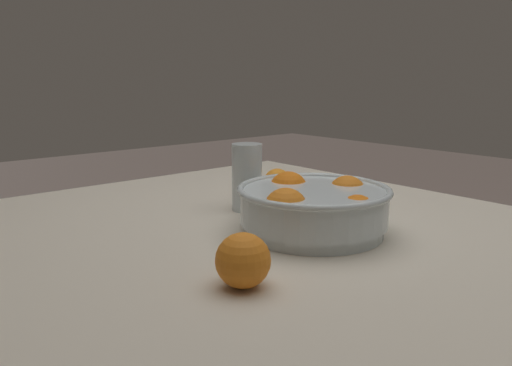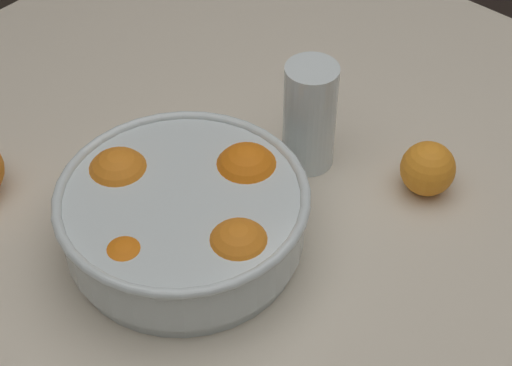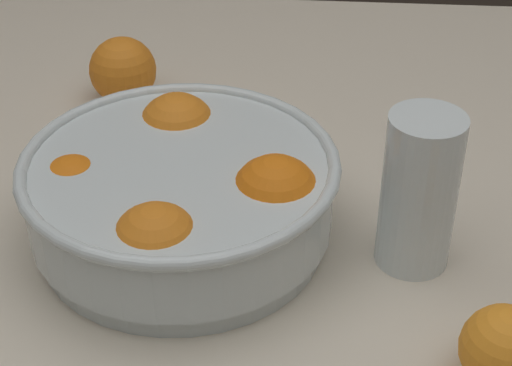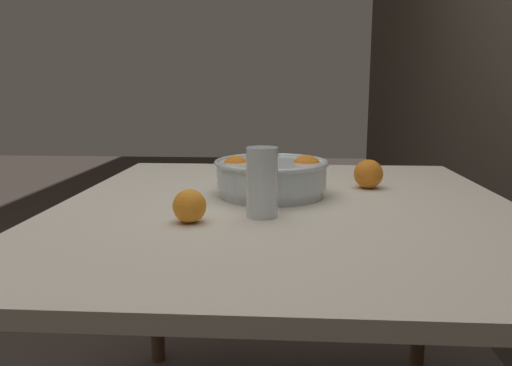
# 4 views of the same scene
# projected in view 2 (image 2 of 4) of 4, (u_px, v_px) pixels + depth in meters

# --- Properties ---
(dining_table) EXTENTS (1.19, 1.07, 0.74)m
(dining_table) POSITION_uv_depth(u_px,v_px,m) (211.00, 232.00, 1.12)
(dining_table) COLOR beige
(dining_table) RESTS_ON ground_plane
(fruit_bowl) EXTENTS (0.29, 0.29, 0.10)m
(fruit_bowl) POSITION_uv_depth(u_px,v_px,m) (185.00, 216.00, 0.97)
(fruit_bowl) COLOR silver
(fruit_bowl) RESTS_ON dining_table
(juice_glass) EXTENTS (0.07, 0.07, 0.15)m
(juice_glass) POSITION_uv_depth(u_px,v_px,m) (309.00, 120.00, 1.06)
(juice_glass) COLOR #F4A314
(juice_glass) RESTS_ON dining_table
(orange_loose_near_bowl) EXTENTS (0.07, 0.07, 0.07)m
(orange_loose_near_bowl) POSITION_uv_depth(u_px,v_px,m) (428.00, 169.00, 1.05)
(orange_loose_near_bowl) COLOR orange
(orange_loose_near_bowl) RESTS_ON dining_table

